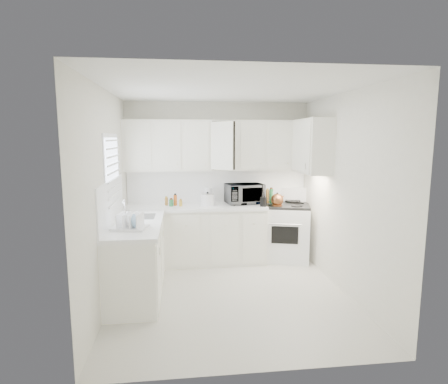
{
  "coord_description": "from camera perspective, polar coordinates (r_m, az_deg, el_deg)",
  "views": [
    {
      "loc": [
        -0.6,
        -4.44,
        2.03
      ],
      "look_at": [
        0.0,
        0.7,
        1.25
      ],
      "focal_mm": 29.19,
      "sensor_mm": 36.0,
      "label": 1
    }
  ],
  "objects": [
    {
      "name": "frying_pan",
      "position": [
        6.29,
        10.73,
        -1.34
      ],
      "size": [
        0.39,
        0.5,
        0.04
      ],
      "primitive_type": null,
      "rotation": [
        0.0,
        0.0,
        0.34
      ],
      "color": "black",
      "rests_on": "stove"
    },
    {
      "name": "upper_cabinets_right",
      "position": [
        5.63,
        13.49,
        2.93
      ],
      "size": [
        0.33,
        0.9,
        0.8
      ],
      "primitive_type": null,
      "color": "white",
      "rests_on": "wall_right"
    },
    {
      "name": "lower_cabinets_left",
      "position": [
        4.94,
        -13.49,
        -10.32
      ],
      "size": [
        0.6,
        1.6,
        0.9
      ],
      "primitive_type": null,
      "color": "white",
      "rests_on": "floor"
    },
    {
      "name": "microwave",
      "position": [
        5.98,
        3.22,
        0.07
      ],
      "size": [
        0.64,
        0.43,
        0.4
      ],
      "primitive_type": "imported",
      "rotation": [
        0.0,
        0.0,
        0.19
      ],
      "color": "gray",
      "rests_on": "countertop_back"
    },
    {
      "name": "wall_right",
      "position": [
        4.97,
        18.43,
        -0.32
      ],
      "size": [
        0.0,
        3.2,
        3.2
      ],
      "primitive_type": "plane",
      "rotation": [
        1.57,
        0.0,
        -1.57
      ],
      "color": "white",
      "rests_on": "ground"
    },
    {
      "name": "dish_rack",
      "position": [
        4.47,
        -14.59,
        -4.24
      ],
      "size": [
        0.45,
        0.38,
        0.22
      ],
      "primitive_type": null,
      "rotation": [
        0.0,
        0.0,
        -0.21
      ],
      "color": "white",
      "rests_on": "countertop_left"
    },
    {
      "name": "rice_cooker",
      "position": [
        5.82,
        -2.59,
        -1.05
      ],
      "size": [
        0.23,
        0.23,
        0.22
      ],
      "primitive_type": null,
      "rotation": [
        0.0,
        0.0,
        0.04
      ],
      "color": "white",
      "rests_on": "countertop_back"
    },
    {
      "name": "sauce_right_1",
      "position": [
        6.05,
        5.21,
        -0.84
      ],
      "size": [
        0.06,
        0.06,
        0.19
      ],
      "primitive_type": "cylinder",
      "color": "gold",
      "rests_on": "countertop_back"
    },
    {
      "name": "backsplash_left",
      "position": [
        4.8,
        -17.25,
        -1.48
      ],
      "size": [
        0.02,
        1.6,
        0.55
      ],
      "primitive_type": "cube",
      "color": "white",
      "rests_on": "wall_left"
    },
    {
      "name": "paper_towel",
      "position": [
        5.96,
        -2.5,
        -0.57
      ],
      "size": [
        0.12,
        0.12,
        0.27
      ],
      "primitive_type": "cylinder",
      "color": "white",
      "rests_on": "countertop_back"
    },
    {
      "name": "sauce_right_3",
      "position": [
        6.08,
        6.22,
        -0.82
      ],
      "size": [
        0.06,
        0.06,
        0.19
      ],
      "primitive_type": "cylinder",
      "color": "black",
      "rests_on": "countertop_back"
    },
    {
      "name": "spice_left_2",
      "position": [
        5.95,
        -7.52,
        -1.33
      ],
      "size": [
        0.06,
        0.06,
        0.13
      ],
      "primitive_type": "cylinder",
      "color": "#CA5A1A",
      "rests_on": "countertop_back"
    },
    {
      "name": "floor",
      "position": [
        4.92,
        0.98,
        -15.79
      ],
      "size": [
        3.2,
        3.2,
        0.0
      ],
      "primitive_type": "plane",
      "color": "silver",
      "rests_on": "ground"
    },
    {
      "name": "countertop_left",
      "position": [
        4.81,
        -13.57,
        -4.96
      ],
      "size": [
        0.64,
        1.62,
        0.05
      ],
      "primitive_type": "cube",
      "color": "white",
      "rests_on": "lower_cabinets_left"
    },
    {
      "name": "sauce_right_4",
      "position": [
        6.15,
        6.6,
        -0.72
      ],
      "size": [
        0.06,
        0.06,
        0.19
      ],
      "primitive_type": "cylinder",
      "color": "#9F6B2B",
      "rests_on": "countertop_back"
    },
    {
      "name": "sauce_right_5",
      "position": [
        6.1,
        7.23,
        -0.8
      ],
      "size": [
        0.06,
        0.06,
        0.19
      ],
      "primitive_type": "cylinder",
      "color": "#236B35",
      "rests_on": "countertop_back"
    },
    {
      "name": "sauce_right_2",
      "position": [
        6.12,
        5.6,
        -0.74
      ],
      "size": [
        0.06,
        0.06,
        0.19
      ],
      "primitive_type": "cylinder",
      "color": "#572E18",
      "rests_on": "countertop_back"
    },
    {
      "name": "wall_front",
      "position": [
        3.0,
        5.14,
        -5.54
      ],
      "size": [
        3.0,
        0.0,
        3.0
      ],
      "primitive_type": "plane",
      "rotation": [
        -1.57,
        0.0,
        0.0
      ],
      "color": "white",
      "rests_on": "ground"
    },
    {
      "name": "sink",
      "position": [
        5.12,
        -13.16,
        -2.47
      ],
      "size": [
        0.42,
        0.38,
        0.3
      ],
      "primitive_type": null,
      "color": "gray",
      "rests_on": "countertop_left"
    },
    {
      "name": "tea_kettle",
      "position": [
        5.87,
        8.33,
        -1.08
      ],
      "size": [
        0.3,
        0.28,
        0.23
      ],
      "primitive_type": null,
      "rotation": [
        0.0,
        0.0,
        0.31
      ],
      "color": "brown",
      "rests_on": "stove"
    },
    {
      "name": "backsplash_back",
      "position": [
        6.12,
        -0.97,
        1.0
      ],
      "size": [
        2.98,
        0.02,
        0.55
      ],
      "primitive_type": "cube",
      "color": "white",
      "rests_on": "wall_back"
    },
    {
      "name": "spice_left_3",
      "position": [
        5.86,
        -6.8,
        -1.47
      ],
      "size": [
        0.06,
        0.06,
        0.13
      ],
      "primitive_type": "cylinder",
      "color": "gold",
      "rests_on": "countertop_back"
    },
    {
      "name": "lower_cabinets_back",
      "position": [
        5.96,
        -4.43,
        -6.84
      ],
      "size": [
        2.22,
        0.6,
        0.9
      ],
      "primitive_type": null,
      "color": "white",
      "rests_on": "floor"
    },
    {
      "name": "upper_cabinets_back",
      "position": [
        5.93,
        -0.83,
        3.43
      ],
      "size": [
        3.0,
        0.33,
        0.8
      ],
      "primitive_type": null,
      "color": "white",
      "rests_on": "wall_back"
    },
    {
      "name": "sauce_right_0",
      "position": [
        6.1,
        4.59,
        -0.76
      ],
      "size": [
        0.06,
        0.06,
        0.19
      ],
      "primitive_type": "cylinder",
      "color": "#CA5A1A",
      "rests_on": "countertop_back"
    },
    {
      "name": "wall_left",
      "position": [
        4.59,
        -17.87,
        -0.99
      ],
      "size": [
        0.0,
        3.2,
        3.2
      ],
      "primitive_type": "plane",
      "rotation": [
        1.57,
        0.0,
        1.57
      ],
      "color": "white",
      "rests_on": "ground"
    },
    {
      "name": "stove",
      "position": [
        6.16,
        9.48,
        -4.99
      ],
      "size": [
        0.92,
        0.82,
        1.2
      ],
      "primitive_type": null,
      "rotation": [
        0.0,
        0.0,
        -0.27
      ],
      "color": "white",
      "rests_on": "floor"
    },
    {
      "name": "ceiling",
      "position": [
        4.52,
        1.07,
        15.81
      ],
      "size": [
        3.2,
        3.2,
        0.0
      ],
      "primitive_type": "plane",
      "rotation": [
        3.14,
        0.0,
        0.0
      ],
      "color": "white",
      "rests_on": "ground"
    },
    {
      "name": "countertop_back",
      "position": [
        5.84,
        -4.48,
        -2.37
      ],
      "size": [
        2.24,
        0.64,
        0.05
      ],
      "primitive_type": "cube",
      "color": "white",
      "rests_on": "lower_cabinets_back"
    },
    {
      "name": "spice_left_1",
      "position": [
        5.86,
        -8.27,
        -1.5
      ],
      "size": [
        0.06,
        0.06,
        0.13
      ],
      "primitive_type": "cylinder",
      "color": "#236B35",
      "rests_on": "countertop_back"
    },
    {
      "name": "wall_back",
      "position": [
        6.12,
        -0.98,
        1.7
      ],
      "size": [
        3.0,
        0.0,
        3.0
      ],
      "primitive_type": "plane",
      "rotation": [
        1.57,
        0.0,
        0.0
      ],
      "color": "white",
      "rests_on": "ground"
    },
    {
      "name": "utensil_crock",
      "position": [
        5.75,
        6.21,
        -0.53
      ],
      "size": [
        0.15,
        0.15,
        0.35
      ],
      "primitive_type": null,
      "rotation": [
        0.0,
        0.0,
        0.27
      ],
      "color": "black",
      "rests_on": "countertop_back"
    },
    {
      "name": "window_blinds",
      "position": [
        4.9,
        -16.99,
        2.57
      ],
      "size": [
        0.06,
        0.96,
        1.06
      ],
      "primitive_type": null,
      "color": "white",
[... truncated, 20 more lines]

